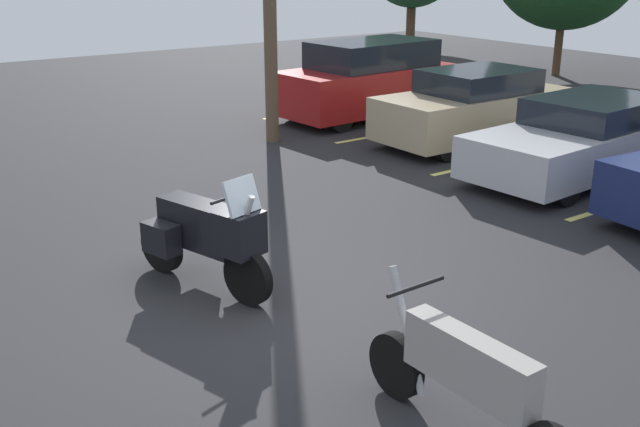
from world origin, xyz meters
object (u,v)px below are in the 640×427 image
(motorcycle_second, at_px, (466,380))
(car_silver, at_px, (584,138))
(car_red, at_px, (367,80))
(car_tan, at_px, (474,107))
(motorcycle_touring, at_px, (206,234))

(motorcycle_second, relative_size, car_silver, 0.47)
(car_red, height_order, car_tan, car_red)
(motorcycle_second, xyz_separation_m, car_tan, (-6.97, 7.40, 0.18))
(motorcycle_touring, bearing_deg, motorcycle_second, 5.18)
(car_tan, bearing_deg, motorcycle_touring, -67.55)
(motorcycle_touring, bearing_deg, car_red, 130.51)
(car_tan, xyz_separation_m, car_silver, (2.79, -0.18, -0.07))
(motorcycle_touring, xyz_separation_m, car_red, (-6.44, 7.54, 0.21))
(motorcycle_touring, xyz_separation_m, car_silver, (-0.41, 7.57, -0.01))
(car_red, bearing_deg, car_tan, 3.61)
(car_tan, bearing_deg, car_silver, -3.70)
(car_red, bearing_deg, motorcycle_second, -35.17)
(motorcycle_second, distance_m, car_tan, 10.17)
(motorcycle_second, height_order, car_red, car_red)
(car_red, height_order, car_silver, car_red)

